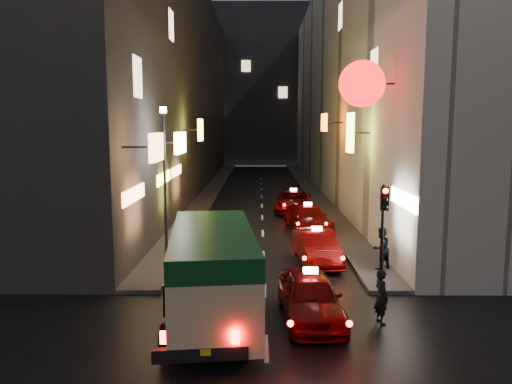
{
  "coord_description": "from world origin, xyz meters",
  "views": [
    {
      "loc": [
        -0.18,
        -8.03,
        5.64
      ],
      "look_at": [
        -0.32,
        13.0,
        2.8
      ],
      "focal_mm": 35.0,
      "sensor_mm": 36.0,
      "label": 1
    }
  ],
  "objects_px": {
    "taxi_near": "(310,293)",
    "traffic_light": "(384,213)",
    "minibus": "(213,265)",
    "lamp_post": "(165,170)",
    "pedestrian_crossing": "(381,293)"
  },
  "relations": [
    {
      "from": "taxi_near",
      "to": "traffic_light",
      "type": "distance_m",
      "value": 4.18
    },
    {
      "from": "minibus",
      "to": "traffic_light",
      "type": "xyz_separation_m",
      "value": [
        5.49,
        2.85,
        0.97
      ]
    },
    {
      "from": "minibus",
      "to": "lamp_post",
      "type": "height_order",
      "value": "lamp_post"
    },
    {
      "from": "taxi_near",
      "to": "pedestrian_crossing",
      "type": "distance_m",
      "value": 2.02
    },
    {
      "from": "taxi_near",
      "to": "traffic_light",
      "type": "relative_size",
      "value": 1.49
    },
    {
      "from": "minibus",
      "to": "traffic_light",
      "type": "relative_size",
      "value": 1.87
    },
    {
      "from": "taxi_near",
      "to": "pedestrian_crossing",
      "type": "relative_size",
      "value": 2.94
    },
    {
      "from": "taxi_near",
      "to": "lamp_post",
      "type": "relative_size",
      "value": 0.84
    },
    {
      "from": "lamp_post",
      "to": "minibus",
      "type": "bearing_deg",
      "value": -69.84
    },
    {
      "from": "pedestrian_crossing",
      "to": "lamp_post",
      "type": "distance_m",
      "value": 10.88
    },
    {
      "from": "taxi_near",
      "to": "minibus",
      "type": "bearing_deg",
      "value": -174.49
    },
    {
      "from": "pedestrian_crossing",
      "to": "traffic_light",
      "type": "relative_size",
      "value": 0.51
    },
    {
      "from": "taxi_near",
      "to": "lamp_post",
      "type": "bearing_deg",
      "value": 127.74
    },
    {
      "from": "traffic_light",
      "to": "lamp_post",
      "type": "bearing_deg",
      "value": 151.09
    },
    {
      "from": "minibus",
      "to": "lamp_post",
      "type": "distance_m",
      "value": 8.11
    }
  ]
}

